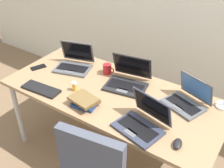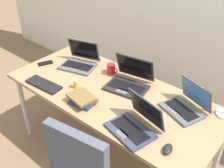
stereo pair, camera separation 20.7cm
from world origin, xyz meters
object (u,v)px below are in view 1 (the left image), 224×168
at_px(laptop_far_corner, 142,122).
at_px(computer_mouse, 178,144).
at_px(laptop_back_right, 74,63).
at_px(book_stack, 84,101).
at_px(laptop_center, 187,100).
at_px(laptop_by_keyboard, 128,80).
at_px(external_keyboard, 41,89).
at_px(cell_phone, 38,67).
at_px(coffee_mug, 107,69).
at_px(pill_bottle, 74,86).

distance_m(laptop_far_corner, computer_mouse, 0.27).
relative_size(laptop_back_right, book_stack, 1.64).
bearing_deg(laptop_center, book_stack, -146.00).
height_order(laptop_by_keyboard, book_stack, laptop_by_keyboard).
bearing_deg(external_keyboard, laptop_far_corner, -0.39).
bearing_deg(laptop_center, laptop_by_keyboard, -177.75).
relative_size(laptop_center, laptop_far_corner, 0.98).
height_order(external_keyboard, book_stack, book_stack).
bearing_deg(cell_phone, laptop_center, 33.05).
xyz_separation_m(laptop_by_keyboard, coffee_mug, (-0.25, 0.06, -0.00)).
xyz_separation_m(pill_bottle, coffee_mug, (0.07, 0.37, 0.00)).
distance_m(laptop_far_corner, external_keyboard, 0.90).
relative_size(pill_bottle, book_stack, 0.34).
relative_size(pill_bottle, coffee_mug, 0.70).
xyz_separation_m(laptop_back_right, cell_phone, (-0.28, -0.19, -0.04)).
relative_size(laptop_center, coffee_mug, 3.20).
height_order(laptop_center, laptop_far_corner, laptop_far_corner).
bearing_deg(book_stack, laptop_center, 34.00).
distance_m(laptop_back_right, pill_bottle, 0.37).
xyz_separation_m(laptop_by_keyboard, laptop_far_corner, (0.35, -0.39, -0.00)).
height_order(laptop_by_keyboard, pill_bottle, laptop_by_keyboard).
bearing_deg(laptop_center, laptop_back_right, -177.48).
relative_size(laptop_center, external_keyboard, 1.10).
distance_m(laptop_back_right, computer_mouse, 1.24).
bearing_deg(computer_mouse, pill_bottle, 160.73).
distance_m(external_keyboard, computer_mouse, 1.17).
distance_m(laptop_far_corner, book_stack, 0.48).
xyz_separation_m(laptop_far_corner, external_keyboard, (-0.90, -0.07, -0.04)).
distance_m(laptop_back_right, external_keyboard, 0.43).
distance_m(pill_bottle, book_stack, 0.21).
relative_size(laptop_by_keyboard, pill_bottle, 4.86).
relative_size(laptop_back_right, external_keyboard, 1.15).
bearing_deg(laptop_center, coffee_mug, 176.75).
bearing_deg(pill_bottle, coffee_mug, 79.41).
relative_size(laptop_back_right, pill_bottle, 4.78).
xyz_separation_m(laptop_center, book_stack, (-0.64, -0.43, -0.01)).
bearing_deg(coffee_mug, laptop_center, -3.25).
bearing_deg(cell_phone, laptop_by_keyboard, 37.53).
bearing_deg(external_keyboard, laptop_center, 19.40).
xyz_separation_m(laptop_by_keyboard, pill_bottle, (-0.32, -0.31, -0.01)).
height_order(laptop_far_corner, cell_phone, laptop_far_corner).
bearing_deg(book_stack, laptop_by_keyboard, 72.33).
distance_m(laptop_center, laptop_far_corner, 0.44).
bearing_deg(book_stack, cell_phone, 164.37).
bearing_deg(laptop_far_corner, laptop_center, 68.33).
height_order(laptop_center, computer_mouse, laptop_center).
bearing_deg(laptop_far_corner, laptop_back_right, 158.34).
height_order(computer_mouse, book_stack, book_stack).
bearing_deg(laptop_back_right, external_keyboard, -88.77).
bearing_deg(laptop_by_keyboard, computer_mouse, -33.75).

